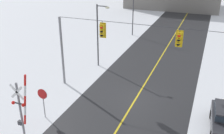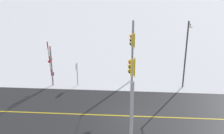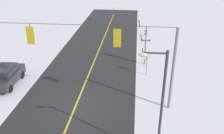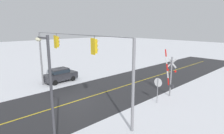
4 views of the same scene
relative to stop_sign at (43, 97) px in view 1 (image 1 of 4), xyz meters
name	(u,v)px [view 1 (image 1 of 4)]	position (x,y,z in m)	size (l,w,h in m)	color
ground_plane	(137,97)	(5.46, 5.31, -1.71)	(160.00, 160.00, 0.00)	white
road_asphalt	(153,70)	(5.46, 11.31, -1.71)	(9.00, 80.00, 0.01)	#28282B
lane_centre_line	(153,70)	(5.46, 11.31, -1.70)	(0.14, 72.00, 0.01)	gold
signal_span	(139,51)	(5.43, 5.30, 2.36)	(14.20, 0.47, 6.22)	gray
stop_sign	(43,97)	(0.00, 0.00, 0.00)	(0.80, 0.09, 2.35)	gray
railroad_crossing	(21,108)	(0.18, -2.43, 0.57)	(1.32, 0.31, 4.68)	gray
streetlamp_near	(99,30)	(-0.13, 10.25, 2.20)	(1.39, 0.28, 6.50)	#38383D
streetlamp_far	(135,8)	(-0.13, 22.44, 2.20)	(1.39, 0.28, 6.50)	#38383D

